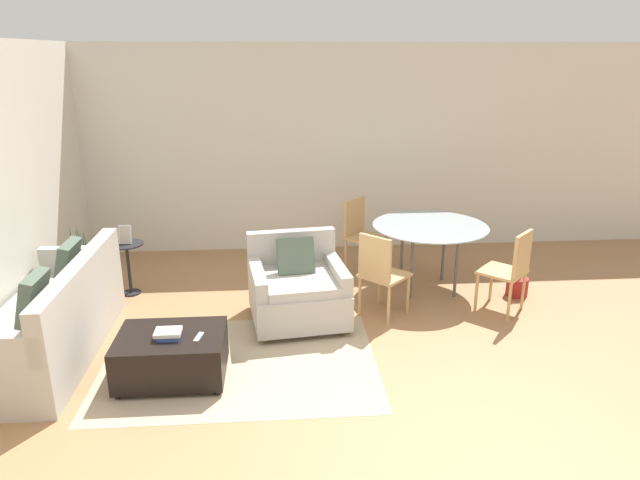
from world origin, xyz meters
TOP-DOWN VIEW (x-y plane):
  - ground_plane at (0.00, 0.00)m, footprint 20.00×20.00m
  - wall_back at (0.00, 3.77)m, footprint 12.00×0.06m
  - area_rug at (-0.95, 0.63)m, footprint 2.41×1.71m
  - couch at (-2.62, 0.93)m, footprint 0.82×2.06m
  - armchair at (-0.40, 1.46)m, footprint 1.03×1.03m
  - ottoman at (-1.50, 0.44)m, footprint 0.88×0.66m
  - book_stack at (-1.50, 0.39)m, footprint 0.21×0.17m
  - tv_remote_primary at (-1.25, 0.38)m, footprint 0.07×0.16m
  - potted_plant at (-2.79, 2.33)m, footprint 0.34×0.34m
  - side_table at (-2.27, 2.28)m, footprint 0.38×0.38m
  - picture_frame at (-2.27, 2.28)m, footprint 0.14×0.07m
  - dining_table at (1.13, 2.16)m, footprint 1.30×1.30m
  - dining_chair_near_left at (0.44, 1.48)m, footprint 0.59×0.59m
  - dining_chair_near_right at (1.81, 1.48)m, footprint 0.59×0.59m
  - dining_chair_far_left at (0.44, 2.85)m, footprint 0.59×0.59m
  - potted_plant_small at (2.10, 1.90)m, footprint 0.24×0.24m

SIDE VIEW (x-z plane):
  - ground_plane at x=0.00m, z-range 0.00..0.00m
  - area_rug at x=-0.95m, z-range 0.00..0.01m
  - potted_plant_small at x=2.10m, z-range -0.12..0.39m
  - potted_plant at x=-2.79m, z-range -0.23..0.62m
  - ottoman at x=-1.50m, z-range 0.02..0.42m
  - couch at x=-2.62m, z-range -0.15..0.78m
  - armchair at x=-0.40m, z-range -0.09..0.77m
  - tv_remote_primary at x=-1.25m, z-range 0.40..0.41m
  - side_table at x=-2.27m, z-range 0.12..0.72m
  - book_stack at x=-1.50m, z-range 0.40..0.47m
  - dining_chair_near_left at x=0.44m, z-range 0.07..0.97m
  - dining_chair_near_right at x=1.81m, z-range 0.07..0.97m
  - dining_chair_far_left at x=0.44m, z-range 0.07..0.97m
  - dining_table at x=1.13m, z-range 0.32..1.09m
  - picture_frame at x=-2.27m, z-range 0.60..0.81m
  - wall_back at x=0.00m, z-range 0.00..2.75m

